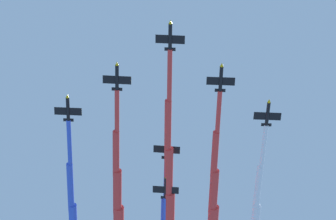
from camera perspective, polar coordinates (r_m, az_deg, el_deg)
The scene contains 3 objects.
jet_lead at distance 265.45m, azimuth 0.06°, elevation -4.57°, with size 18.40×82.45×3.79m.
jet_port_inner at distance 270.29m, azimuth 3.16°, elevation -5.70°, with size 16.03×71.67×3.72m.
jet_starboard_inner at distance 269.83m, azimuth -3.47°, elevation -5.72°, with size 15.29×72.53×3.73m.
Camera 1 is at (-22.99, -139.06, -31.06)m, focal length 89.01 mm.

